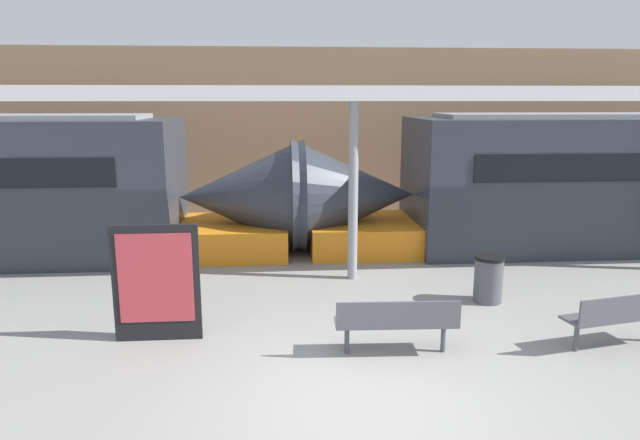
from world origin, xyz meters
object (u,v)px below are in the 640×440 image
Objects in this scene: poster_board at (156,283)px; bench_near at (397,320)px; trash_bin at (488,279)px; bench_far at (619,314)px; train_left at (610,184)px; support_column_near at (353,192)px.

bench_near is at bearing -12.82° from poster_board.
bench_far is at bearing -60.08° from trash_bin.
poster_board is (-9.90, -4.99, -0.60)m from train_left.
poster_board reaches higher than trash_bin.
bench_far is 2.34m from trash_bin.
bench_far is at bearing -119.05° from train_left.
bench_near is 3.73m from support_column_near.
poster_board is at bearing -140.18° from support_column_near.
support_column_near reaches higher than bench_far.
poster_board is at bearing -167.50° from trash_bin.
support_column_near is (-6.61, -2.25, 0.25)m from train_left.
bench_near is at bearing -138.21° from train_left.
train_left is 5.88m from trash_bin.
train_left is 18.31× the size of trash_bin.
train_left is 9.30× the size of bench_far.
train_left reaches higher than poster_board.
bench_near is 0.50× the size of support_column_near.
support_column_near is (3.28, 2.74, 0.85)m from poster_board.
trash_bin is 5.67m from poster_board.
bench_far is at bearing 1.83° from bench_near.
bench_near is 3.24m from bench_far.
train_left is 8.72m from bench_near.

